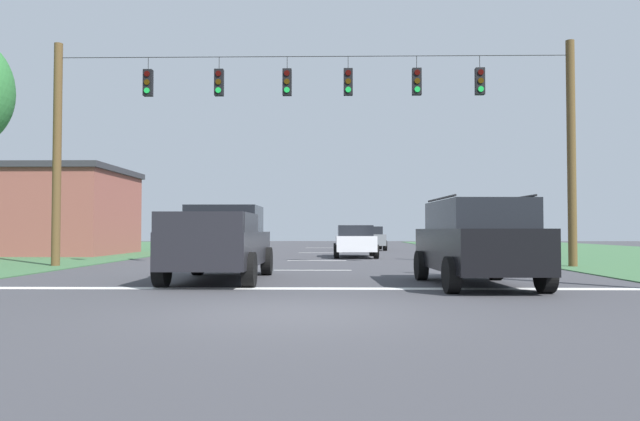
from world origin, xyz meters
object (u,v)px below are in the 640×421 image
object	(u,v)px
pickup_truck	(221,243)
distant_car_oncoming	(511,241)
overhead_signal_span	(313,136)
distant_car_crossing_white	(355,241)
suv_black	(476,240)
distant_car_far_parked	(369,238)

from	to	relation	value
pickup_truck	distant_car_oncoming	distance (m)	17.75
overhead_signal_span	distant_car_crossing_white	bearing A→B (deg)	76.45
pickup_truck	suv_black	xyz separation A→B (m)	(6.24, -1.51, 0.09)
overhead_signal_span	pickup_truck	world-z (taller)	overhead_signal_span
distant_car_far_parked	distant_car_crossing_white	bearing A→B (deg)	-97.19
distant_car_oncoming	distant_car_far_parked	bearing A→B (deg)	122.53
overhead_signal_span	pickup_truck	size ratio (longest dim) A/B	3.45
suv_black	distant_car_oncoming	xyz separation A→B (m)	(5.32, 14.98, -0.27)
suv_black	pickup_truck	bearing A→B (deg)	166.40
distant_car_oncoming	suv_black	bearing A→B (deg)	-109.56
distant_car_oncoming	distant_car_far_parked	size ratio (longest dim) A/B	1.01
overhead_signal_span	distant_car_crossing_white	distance (m)	8.52
pickup_truck	distant_car_oncoming	world-z (taller)	pickup_truck
overhead_signal_span	pickup_truck	bearing A→B (deg)	-111.58
overhead_signal_span	distant_car_far_parked	bearing A→B (deg)	80.12
distant_car_far_parked	suv_black	bearing A→B (deg)	-87.82
overhead_signal_span	distant_car_far_parked	distance (m)	18.34
pickup_truck	suv_black	bearing A→B (deg)	-13.60
distant_car_crossing_white	suv_black	bearing A→B (deg)	-81.23
pickup_truck	distant_car_crossing_white	xyz separation A→B (m)	(4.00, 13.01, -0.18)
overhead_signal_span	distant_car_far_parked	world-z (taller)	overhead_signal_span
pickup_truck	distant_car_crossing_white	distance (m)	13.61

